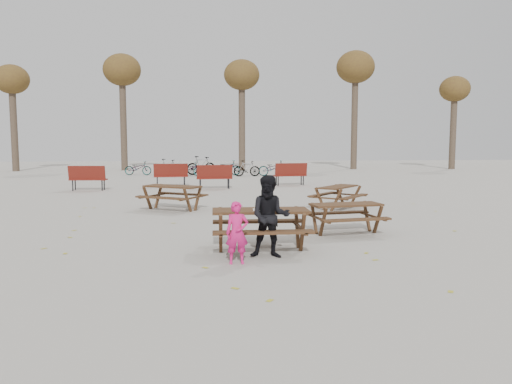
{
  "coord_description": "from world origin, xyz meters",
  "views": [
    {
      "loc": [
        -0.85,
        -9.25,
        2.08
      ],
      "look_at": [
        0.0,
        1.0,
        1.0
      ],
      "focal_mm": 35.0,
      "sensor_mm": 36.0,
      "label": 1
    }
  ],
  "objects": [
    {
      "name": "adult",
      "position": [
        0.11,
        -0.61,
        0.73
      ],
      "size": [
        0.78,
        0.65,
        1.46
      ],
      "primitive_type": "imported",
      "rotation": [
        0.0,
        0.0,
        -0.14
      ],
      "color": "black",
      "rests_on": "ground"
    },
    {
      "name": "soda_bottle",
      "position": [
        0.15,
        -0.12,
        0.85
      ],
      "size": [
        0.07,
        0.07,
        0.17
      ],
      "color": "silver",
      "rests_on": "main_picnic_table"
    },
    {
      "name": "main_picnic_table",
      "position": [
        0.0,
        0.0,
        0.59
      ],
      "size": [
        1.8,
        1.45,
        0.78
      ],
      "color": "#321C12",
      "rests_on": "ground"
    },
    {
      "name": "bicycle_row",
      "position": [
        -1.27,
        19.94,
        0.46
      ],
      "size": [
        9.54,
        2.5,
        1.11
      ],
      "color": "black",
      "rests_on": "ground"
    },
    {
      "name": "picnic_table_east",
      "position": [
        2.05,
        1.51,
        0.34
      ],
      "size": [
        1.75,
        1.51,
        0.67
      ],
      "primitive_type": null,
      "rotation": [
        0.0,
        0.0,
        0.18
      ],
      "color": "#321C12",
      "rests_on": "ground"
    },
    {
      "name": "picnic_table_north",
      "position": [
        -2.11,
        5.62,
        0.36
      ],
      "size": [
        2.13,
        2.0,
        0.72
      ],
      "primitive_type": null,
      "rotation": [
        0.0,
        0.0,
        -0.51
      ],
      "color": "#321C12",
      "rests_on": "ground"
    },
    {
      "name": "child",
      "position": [
        -0.49,
        -1.01,
        0.53
      ],
      "size": [
        0.39,
        0.26,
        1.05
      ],
      "primitive_type": "imported",
      "rotation": [
        0.0,
        0.0,
        0.03
      ],
      "color": "#D81B6E",
      "rests_on": "ground"
    },
    {
      "name": "park_bench_row",
      "position": [
        -1.79,
        12.54,
        0.52
      ],
      "size": [
        10.22,
        2.25,
        1.03
      ],
      "color": "maroon",
      "rests_on": "ground"
    },
    {
      "name": "bread_roll",
      "position": [
        -0.06,
        -0.15,
        0.83
      ],
      "size": [
        0.14,
        0.06,
        0.05
      ],
      "primitive_type": "ellipsoid",
      "color": "tan",
      "rests_on": "food_tray"
    },
    {
      "name": "tree_row",
      "position": [
        0.9,
        25.15,
        6.19
      ],
      "size": [
        32.17,
        3.52,
        8.26
      ],
      "color": "#382B21",
      "rests_on": "ground"
    },
    {
      "name": "food_tray",
      "position": [
        -0.06,
        -0.15,
        0.79
      ],
      "size": [
        0.18,
        0.11,
        0.03
      ],
      "primitive_type": "cube",
      "color": "silver",
      "rests_on": "main_picnic_table"
    },
    {
      "name": "fallen_leaves",
      "position": [
        0.5,
        2.5,
        0.0
      ],
      "size": [
        11.0,
        11.0,
        0.01
      ],
      "primitive_type": null,
      "color": "#ACA329",
      "rests_on": "ground"
    },
    {
      "name": "ground",
      "position": [
        0.0,
        0.0,
        0.0
      ],
      "size": [
        80.0,
        80.0,
        0.0
      ],
      "primitive_type": "plane",
      "color": "gray",
      "rests_on": "ground"
    },
    {
      "name": "picnic_table_far",
      "position": [
        2.89,
        5.55,
        0.34
      ],
      "size": [
        1.98,
        2.02,
        0.68
      ],
      "primitive_type": null,
      "rotation": [
        0.0,
        0.0,
        0.87
      ],
      "color": "#321C12",
      "rests_on": "ground"
    }
  ]
}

